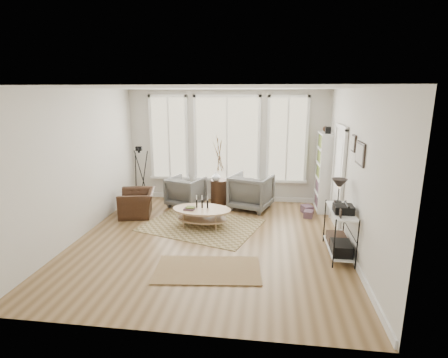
# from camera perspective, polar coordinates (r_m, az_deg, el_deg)

# --- Properties ---
(room) EXTENTS (5.50, 5.54, 2.90)m
(room) POSITION_cam_1_polar(r_m,az_deg,el_deg) (6.55, -2.21, 1.62)
(room) COLOR olive
(room) RESTS_ON ground
(bay_window) EXTENTS (4.14, 0.12, 2.24)m
(bay_window) POSITION_cam_1_polar(r_m,az_deg,el_deg) (9.14, 0.47, 6.32)
(bay_window) COLOR tan
(bay_window) RESTS_ON ground
(door) EXTENTS (0.09, 1.06, 2.22)m
(door) POSITION_cam_1_polar(r_m,az_deg,el_deg) (7.76, 18.18, 0.59)
(door) COLOR silver
(door) RESTS_ON ground
(bookcase) EXTENTS (0.31, 0.85, 2.06)m
(bookcase) POSITION_cam_1_polar(r_m,az_deg,el_deg) (8.81, 16.00, 1.17)
(bookcase) COLOR white
(bookcase) RESTS_ON ground
(low_shelf) EXTENTS (0.38, 1.08, 1.30)m
(low_shelf) POSITION_cam_1_polar(r_m,az_deg,el_deg) (6.54, 18.39, -7.50)
(low_shelf) COLOR white
(low_shelf) RESTS_ON ground
(wall_art) EXTENTS (0.04, 0.88, 0.44)m
(wall_art) POSITION_cam_1_polar(r_m,az_deg,el_deg) (6.26, 21.08, 4.32)
(wall_art) COLOR black
(wall_art) RESTS_ON ground
(rug_main) EXTENTS (2.78, 2.40, 0.01)m
(rug_main) POSITION_cam_1_polar(r_m,az_deg,el_deg) (7.70, -3.71, -7.53)
(rug_main) COLOR brown
(rug_main) RESTS_ON ground
(rug_runner) EXTENTS (1.80, 1.12, 0.01)m
(rug_runner) POSITION_cam_1_polar(r_m,az_deg,el_deg) (5.89, -2.66, -14.55)
(rug_runner) COLOR brown
(rug_runner) RESTS_ON ground
(coffee_table) EXTENTS (1.31, 0.88, 0.58)m
(coffee_table) POSITION_cam_1_polar(r_m,az_deg,el_deg) (7.55, -3.70, -5.49)
(coffee_table) COLOR tan
(coffee_table) RESTS_ON ground
(armchair_left) EXTENTS (1.02, 1.04, 0.75)m
(armchair_left) POSITION_cam_1_polar(r_m,az_deg,el_deg) (8.93, -6.23, -2.02)
(armchair_left) COLOR #5F5E5B
(armchair_left) RESTS_ON ground
(armchair_right) EXTENTS (1.18, 1.20, 0.87)m
(armchair_right) POSITION_cam_1_polar(r_m,az_deg,el_deg) (8.68, 4.48, -2.06)
(armchair_right) COLOR #5F5E5B
(armchair_right) RESTS_ON ground
(side_table) EXTENTS (0.43, 0.43, 1.80)m
(side_table) POSITION_cam_1_polar(r_m,az_deg,el_deg) (8.89, -0.84, 1.22)
(side_table) COLOR #341F13
(side_table) RESTS_ON ground
(vase) EXTENTS (0.26, 0.26, 0.23)m
(vase) POSITION_cam_1_polar(r_m,az_deg,el_deg) (8.85, -1.30, 0.45)
(vase) COLOR silver
(vase) RESTS_ON side_table
(accent_chair) EXTENTS (1.07, 0.99, 0.59)m
(accent_chair) POSITION_cam_1_polar(r_m,az_deg,el_deg) (8.49, -13.96, -3.81)
(accent_chair) COLOR #341F13
(accent_chair) RESTS_ON ground
(tripod_camera) EXTENTS (0.53, 0.53, 1.51)m
(tripod_camera) POSITION_cam_1_polar(r_m,az_deg,el_deg) (9.15, -13.46, 0.13)
(tripod_camera) COLOR black
(tripod_camera) RESTS_ON ground
(book_stack_near) EXTENTS (0.31, 0.34, 0.18)m
(book_stack_near) POSITION_cam_1_polar(r_m,az_deg,el_deg) (8.67, 13.39, -4.82)
(book_stack_near) COLOR brown
(book_stack_near) RESTS_ON ground
(book_stack_far) EXTENTS (0.25, 0.29, 0.16)m
(book_stack_far) POSITION_cam_1_polar(r_m,az_deg,el_deg) (8.38, 13.60, -5.57)
(book_stack_far) COLOR brown
(book_stack_far) RESTS_ON ground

